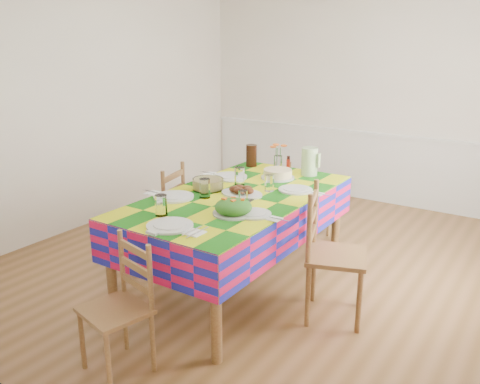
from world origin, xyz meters
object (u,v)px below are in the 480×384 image
at_px(chair_far, 307,201).
at_px(tea_pitcher, 251,156).
at_px(chair_near, 120,308).
at_px(dining_table, 237,206).
at_px(green_pitcher, 309,161).
at_px(chair_left, 162,216).
at_px(chair_right, 331,255).
at_px(meat_platter, 242,191).

bearing_deg(chair_far, tea_pitcher, 59.80).
bearing_deg(chair_near, tea_pitcher, 114.44).
xyz_separation_m(tea_pitcher, chair_far, (0.42, 0.47, -0.54)).
height_order(dining_table, chair_near, chair_near).
bearing_deg(green_pitcher, chair_left, -140.31).
height_order(chair_near, chair_left, chair_left).
bearing_deg(dining_table, chair_far, 90.32).
height_order(chair_far, chair_right, chair_right).
bearing_deg(chair_near, meat_platter, 102.90).
relative_size(meat_platter, chair_left, 0.38).
height_order(green_pitcher, tea_pitcher, green_pitcher).
distance_m(meat_platter, green_pitcher, 0.91).
bearing_deg(chair_right, green_pitcher, 15.78).
bearing_deg(chair_far, chair_left, 69.24).
xyz_separation_m(green_pitcher, chair_left, (-1.09, -0.90, -0.49)).
xyz_separation_m(meat_platter, chair_far, (-0.03, 1.35, -0.46)).
height_order(dining_table, tea_pitcher, tea_pitcher).
xyz_separation_m(chair_near, chair_left, (-0.88, 1.38, 0.04)).
height_order(dining_table, meat_platter, meat_platter).
relative_size(meat_platter, tea_pitcher, 1.68).
bearing_deg(green_pitcher, meat_platter, -102.31).
height_order(green_pitcher, chair_far, green_pitcher).
relative_size(chair_near, chair_far, 1.07).
relative_size(chair_near, chair_right, 0.85).
distance_m(green_pitcher, chair_far, 0.76).
relative_size(chair_near, chair_left, 0.91).
bearing_deg(chair_far, green_pitcher, 127.51).
distance_m(dining_table, chair_right, 0.90).
bearing_deg(meat_platter, tea_pitcher, 117.38).
xyz_separation_m(tea_pitcher, chair_right, (1.29, -0.92, -0.44)).
distance_m(dining_table, tea_pitcher, 1.02).
height_order(dining_table, chair_right, chair_right).
bearing_deg(chair_near, chair_left, 136.00).
height_order(dining_table, chair_far, dining_table).
relative_size(meat_platter, chair_near, 0.41).
distance_m(chair_near, chair_far, 2.75).
height_order(meat_platter, chair_right, chair_right).
bearing_deg(chair_far, dining_table, 101.76).
bearing_deg(meat_platter, chair_left, -178.76).
bearing_deg(chair_near, chair_right, 71.31).
bearing_deg(chair_right, meat_platter, 67.84).
distance_m(green_pitcher, chair_left, 1.50).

